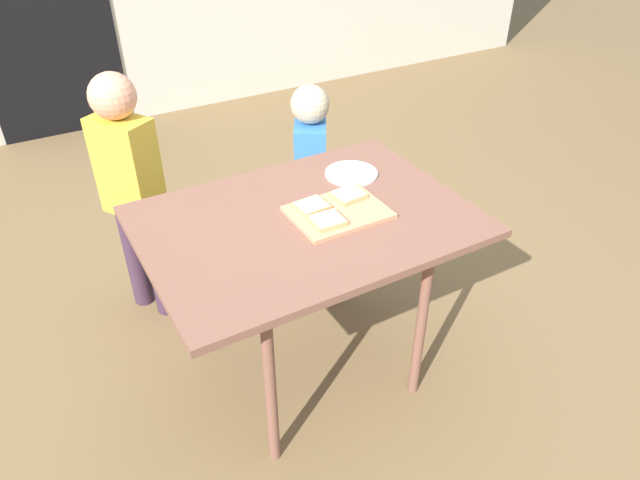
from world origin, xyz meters
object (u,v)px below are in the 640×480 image
object	(u,v)px
dining_table	(307,234)
plate_white_right	(351,173)
cutting_board	(338,212)
pizza_slice_far_left	(312,206)
pizza_slice_near_left	(328,220)
child_left	(131,185)
child_right	(311,168)
pizza_slice_far_right	(348,195)

from	to	relation	value
dining_table	plate_white_right	xyz separation A→B (m)	(0.30, 0.19, 0.07)
cutting_board	plate_white_right	bearing A→B (deg)	48.80
pizza_slice_far_left	pizza_slice_near_left	xyz separation A→B (m)	(0.00, -0.11, 0.00)
dining_table	child_left	bearing A→B (deg)	121.41
plate_white_right	child_right	distance (m)	0.51
pizza_slice_near_left	plate_white_right	bearing A→B (deg)	45.58
pizza_slice_near_left	child_right	size ratio (longest dim) A/B	0.11
child_left	child_right	bearing A→B (deg)	-4.14
cutting_board	child_right	xyz separation A→B (m)	(0.27, 0.68, -0.21)
pizza_slice_far_right	child_right	world-z (taller)	child_right
pizza_slice_far_right	child_left	world-z (taller)	child_left
plate_white_right	child_right	xyz separation A→B (m)	(0.07, 0.46, -0.20)
pizza_slice_far_left	child_right	xyz separation A→B (m)	(0.34, 0.62, -0.22)
pizza_slice_far_left	pizza_slice_far_right	world-z (taller)	same
dining_table	child_right	distance (m)	0.76
dining_table	pizza_slice_far_left	distance (m)	0.10
pizza_slice_far_left	child_left	world-z (taller)	child_left
pizza_slice_far_left	child_right	world-z (taller)	child_right
child_right	pizza_slice_near_left	bearing A→B (deg)	-114.89
pizza_slice_near_left	child_left	bearing A→B (deg)	120.50
dining_table	cutting_board	world-z (taller)	cutting_board
dining_table	pizza_slice_far_left	xyz separation A→B (m)	(0.03, 0.02, 0.09)
dining_table	pizza_slice_far_left	size ratio (longest dim) A/B	10.14
cutting_board	plate_white_right	size ratio (longest dim) A/B	1.60
plate_white_right	child_left	bearing A→B (deg)	144.64
pizza_slice_far_left	cutting_board	bearing A→B (deg)	-37.05
dining_table	plate_white_right	size ratio (longest dim) A/B	5.50
child_left	pizza_slice_far_right	bearing A→B (deg)	-48.04
plate_white_right	pizza_slice_far_left	bearing A→B (deg)	-148.25
pizza_slice_far_right	child_right	distance (m)	0.69
plate_white_right	child_right	world-z (taller)	child_right
pizza_slice_near_left	plate_white_right	world-z (taller)	pizza_slice_near_left
cutting_board	dining_table	bearing A→B (deg)	162.57
pizza_slice_far_left	pizza_slice_far_right	distance (m)	0.15
cutting_board	pizza_slice_far_right	xyz separation A→B (m)	(0.08, 0.06, 0.02)
dining_table	child_left	world-z (taller)	child_left
dining_table	child_left	size ratio (longest dim) A/B	1.01
cutting_board	plate_white_right	distance (m)	0.29
pizza_slice_far_right	plate_white_right	size ratio (longest dim) A/B	0.56
child_right	pizza_slice_far_right	bearing A→B (deg)	-107.02
child_left	child_right	distance (m)	0.81
cutting_board	pizza_slice_far_left	bearing A→B (deg)	142.95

